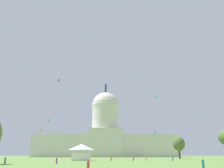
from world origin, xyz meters
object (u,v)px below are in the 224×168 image
event_tent (81,152)px  person_red_back_left (88,167)px  capitol_building (105,135)px  kite_gold_low (40,130)px  person_grey_mid_right (5,161)px  person_teal_mid_left (173,159)px  person_teal_front_right (203,165)px  kite_red_mid (91,129)px  person_tan_aisle_center (146,159)px  kite_pink_mid (139,125)px  person_red_edge_east (133,159)px  person_purple_back_center (57,161)px  kite_black_high (59,80)px  kite_violet_low (146,137)px  tree_east_near (179,144)px  kite_green_low (48,120)px  person_orange_near_tree_east (111,158)px  kite_cyan_mid (156,97)px  kite_orange_high (137,39)px

event_tent → person_red_back_left: 57.64m
capitol_building → kite_gold_low: (-39.13, -78.98, -3.78)m
event_tent → person_grey_mid_right: 36.23m
person_teal_mid_left → person_teal_front_right: person_teal_mid_left is taller
event_tent → kite_red_mid: (0.01, 87.12, 18.38)m
person_tan_aisle_center → kite_pink_mid: size_ratio=0.36×
person_grey_mid_right → person_red_edge_east: (32.46, 27.51, -0.06)m
person_purple_back_center → kite_black_high: 69.00m
person_tan_aisle_center → kite_violet_low: bearing=105.8°
tree_east_near → kite_green_low: size_ratio=4.61×
person_orange_near_tree_east → person_teal_mid_left: (20.95, -4.66, -0.03)m
kite_black_high → kite_green_low: (-0.61, -12.49, -22.81)m
kite_pink_mid → kite_green_low: size_ratio=1.78×
capitol_building → person_red_back_left: bearing=-92.0°
person_teal_mid_left → person_tan_aisle_center: (-8.70, 2.57, -0.03)m
person_grey_mid_right → kite_cyan_mid: 59.44m
capitol_building → person_purple_back_center: (-14.96, -154.30, -18.36)m
kite_black_high → kite_green_low: size_ratio=0.99×
kite_gold_low → kite_pink_mid: (67.36, 56.33, 10.38)m
person_grey_mid_right → kite_violet_low: kite_violet_low is taller
person_red_back_left → event_tent: bearing=-77.4°
person_red_edge_east → person_tan_aisle_center: (4.75, 1.12, -0.01)m
person_orange_near_tree_east → person_teal_front_right: bearing=7.7°
tree_east_near → person_red_edge_east: size_ratio=7.13×
kite_cyan_mid → capitol_building: bearing=96.0°
event_tent → person_teal_front_right: bearing=-69.3°
kite_pink_mid → kite_violet_low: bearing=118.2°
person_red_back_left → person_tan_aisle_center: (17.87, 52.62, -0.04)m
person_grey_mid_right → person_orange_near_tree_east: (24.96, 30.72, -0.00)m
person_orange_near_tree_east → kite_violet_low: size_ratio=0.54×
event_tent → kite_green_low: (-16.02, 12.10, 13.42)m
person_red_back_left → person_purple_back_center: size_ratio=0.99×
kite_orange_high → kite_green_low: size_ratio=0.37×
capitol_building → person_tan_aisle_center: bearing=-84.9°
person_grey_mid_right → person_teal_mid_left: bearing=-47.2°
person_grey_mid_right → kite_cyan_mid: kite_cyan_mid is taller
person_grey_mid_right → person_red_back_left: size_ratio=1.08×
person_tan_aisle_center → person_purple_back_center: 37.49m
capitol_building → person_teal_mid_left: bearing=-81.2°
event_tent → person_teal_mid_left: (31.96, -7.30, -2.26)m
kite_cyan_mid → kite_orange_high: (-10.61, -19.33, 15.03)m
person_teal_mid_left → kite_black_high: 68.86m
person_orange_near_tree_east → kite_pink_mid: bearing=159.2°
capitol_building → kite_red_mid: bearing=-108.3°
kite_red_mid → person_red_edge_east: bearing=-39.5°
kite_cyan_mid → person_tan_aisle_center: bearing=-147.9°
person_red_back_left → kite_pink_mid: (34.66, 157.64, 24.95)m
kite_red_mid → person_red_back_left: bearing=-48.6°
person_tan_aisle_center → kite_gold_low: kite_gold_low is taller
kite_gold_low → kite_red_mid: (27.32, 43.15, 6.07)m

